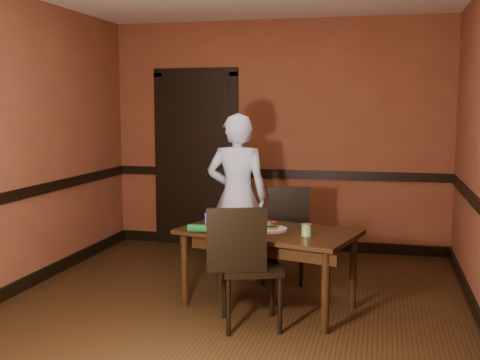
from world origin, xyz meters
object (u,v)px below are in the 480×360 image
at_px(chair_far, 283,235).
at_px(sandwich_plate, 270,228).
at_px(dining_table, 268,269).
at_px(chair_near, 251,266).
at_px(cheese_saucer, 225,225).
at_px(food_tub, 217,217).
at_px(person, 237,197).
at_px(sauce_jar, 307,230).

distance_m(chair_far, sandwich_plate, 0.87).
height_order(dining_table, chair_far, chair_far).
relative_size(chair_near, cheese_saucer, 6.30).
height_order(dining_table, chair_near, chair_near).
bearing_deg(food_tub, sandwich_plate, -33.12).
bearing_deg(dining_table, sandwich_plate, -41.08).
bearing_deg(person, cheese_saucer, 88.92).
height_order(dining_table, food_tub, food_tub).
bearing_deg(sauce_jar, food_tub, 155.55).
bearing_deg(chair_far, person, 174.89).
height_order(chair_near, person, person).
bearing_deg(sauce_jar, chair_far, 109.69).
bearing_deg(sandwich_plate, dining_table, 123.47).
relative_size(chair_far, person, 0.55).
bearing_deg(sandwich_plate, sauce_jar, -23.39).
xyz_separation_m(chair_far, sauce_jar, (0.35, -0.98, 0.27)).
height_order(sauce_jar, cheese_saucer, sauce_jar).
relative_size(sandwich_plate, sauce_jar, 3.00).
relative_size(chair_far, sandwich_plate, 3.11).
xyz_separation_m(chair_far, food_tub, (-0.50, -0.59, 0.26)).
distance_m(chair_near, person, 1.36).
height_order(chair_near, food_tub, chair_near).
distance_m(sandwich_plate, food_tub, 0.58).
bearing_deg(cheese_saucer, sandwich_plate, -4.77).
xyz_separation_m(dining_table, sauce_jar, (0.34, -0.16, 0.38)).
bearing_deg(dining_table, person, 135.66).
xyz_separation_m(person, sandwich_plate, (0.48, -0.82, -0.12)).
bearing_deg(chair_far, chair_near, -98.49).
relative_size(sauce_jar, food_tub, 0.44).
distance_m(sauce_jar, cheese_saucer, 0.74).
distance_m(chair_near, cheese_saucer, 0.61).
relative_size(person, food_tub, 7.39).
relative_size(sandwich_plate, food_tub, 1.32).
xyz_separation_m(chair_far, sandwich_plate, (0.03, -0.84, 0.24)).
xyz_separation_m(chair_near, cheese_saucer, (-0.33, 0.47, 0.21)).
bearing_deg(food_tub, person, 77.32).
height_order(person, food_tub, person).
xyz_separation_m(sandwich_plate, sauce_jar, (0.32, -0.14, 0.03)).
bearing_deg(sandwich_plate, person, 120.31).
height_order(sandwich_plate, sauce_jar, sauce_jar).
distance_m(sauce_jar, food_tub, 0.93).
bearing_deg(sandwich_plate, chair_far, 91.77).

